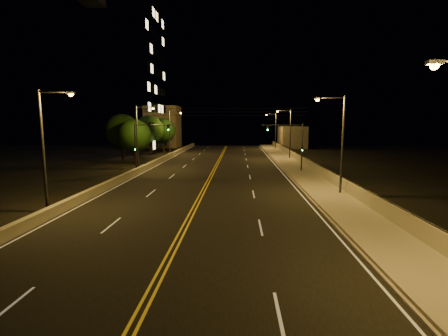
{
  "coord_description": "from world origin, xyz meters",
  "views": [
    {
      "loc": [
        3.15,
        -8.13,
        6.15
      ],
      "look_at": [
        2.0,
        18.0,
        2.5
      ],
      "focal_mm": 26.0,
      "sensor_mm": 36.0,
      "label": 1
    }
  ],
  "objects_px": {
    "streetlight_4": "(47,142)",
    "building_tower": "(96,81)",
    "traffic_signal_left": "(143,141)",
    "tree_3": "(163,131)",
    "streetlight_3": "(274,128)",
    "tree_1": "(122,131)",
    "streetlight_1": "(339,139)",
    "streetlight_5": "(139,133)",
    "streetlight_2": "(289,131)",
    "traffic_signal_right": "(294,142)",
    "tree_2": "(149,130)",
    "tree_0": "(134,136)",
    "streetlight_6": "(171,129)"
  },
  "relations": [
    {
      "from": "traffic_signal_right",
      "to": "tree_1",
      "type": "xyz_separation_m",
      "value": [
        -25.8,
        12.07,
        0.93
      ]
    },
    {
      "from": "tree_0",
      "to": "tree_3",
      "type": "distance_m",
      "value": 20.81
    },
    {
      "from": "streetlight_4",
      "to": "tree_3",
      "type": "xyz_separation_m",
      "value": [
        -2.95,
        47.11,
        -0.39
      ]
    },
    {
      "from": "tree_0",
      "to": "tree_1",
      "type": "bearing_deg",
      "value": 127.16
    },
    {
      "from": "streetlight_2",
      "to": "traffic_signal_left",
      "type": "relative_size",
      "value": 1.37
    },
    {
      "from": "traffic_signal_left",
      "to": "building_tower",
      "type": "relative_size",
      "value": 0.21
    },
    {
      "from": "streetlight_1",
      "to": "traffic_signal_right",
      "type": "xyz_separation_m",
      "value": [
        -1.5,
        12.97,
        -1.01
      ]
    },
    {
      "from": "streetlight_3",
      "to": "tree_1",
      "type": "xyz_separation_m",
      "value": [
        -27.3,
        -23.73,
        -0.09
      ]
    },
    {
      "from": "tree_0",
      "to": "streetlight_3",
      "type": "bearing_deg",
      "value": 49.74
    },
    {
      "from": "streetlight_4",
      "to": "streetlight_5",
      "type": "distance_m",
      "value": 20.82
    },
    {
      "from": "streetlight_4",
      "to": "building_tower",
      "type": "relative_size",
      "value": 0.28
    },
    {
      "from": "streetlight_2",
      "to": "traffic_signal_right",
      "type": "bearing_deg",
      "value": -95.98
    },
    {
      "from": "streetlight_1",
      "to": "building_tower",
      "type": "xyz_separation_m",
      "value": [
        -36.12,
        36.37,
        9.33
      ]
    },
    {
      "from": "streetlight_1",
      "to": "traffic_signal_left",
      "type": "distance_m",
      "value": 24.11
    },
    {
      "from": "streetlight_1",
      "to": "streetlight_4",
      "type": "distance_m",
      "value": 22.16
    },
    {
      "from": "streetlight_6",
      "to": "traffic_signal_right",
      "type": "relative_size",
      "value": 1.37
    },
    {
      "from": "tree_0",
      "to": "tree_2",
      "type": "bearing_deg",
      "value": 96.82
    },
    {
      "from": "traffic_signal_left",
      "to": "streetlight_4",
      "type": "bearing_deg",
      "value": -93.37
    },
    {
      "from": "streetlight_1",
      "to": "streetlight_2",
      "type": "xyz_separation_m",
      "value": [
        0.0,
        27.32,
        0.0
      ]
    },
    {
      "from": "traffic_signal_left",
      "to": "tree_3",
      "type": "xyz_separation_m",
      "value": [
        -4.05,
        28.39,
        0.62
      ]
    },
    {
      "from": "streetlight_3",
      "to": "building_tower",
      "type": "relative_size",
      "value": 0.28
    },
    {
      "from": "building_tower",
      "to": "streetlight_5",
      "type": "bearing_deg",
      "value": -55.34
    },
    {
      "from": "streetlight_3",
      "to": "tree_1",
      "type": "relative_size",
      "value": 1.1
    },
    {
      "from": "streetlight_5",
      "to": "streetlight_2",
      "type": "bearing_deg",
      "value": 29.77
    },
    {
      "from": "streetlight_3",
      "to": "tree_0",
      "type": "xyz_separation_m",
      "value": [
        -23.9,
        -28.21,
        -0.64
      ]
    },
    {
      "from": "building_tower",
      "to": "tree_2",
      "type": "distance_m",
      "value": 14.07
    },
    {
      "from": "tree_1",
      "to": "streetlight_4",
      "type": "bearing_deg",
      "value": -79.16
    },
    {
      "from": "streetlight_6",
      "to": "building_tower",
      "type": "bearing_deg",
      "value": 176.77
    },
    {
      "from": "traffic_signal_left",
      "to": "tree_2",
      "type": "distance_m",
      "value": 23.24
    },
    {
      "from": "streetlight_4",
      "to": "streetlight_5",
      "type": "bearing_deg",
      "value": 90.0
    },
    {
      "from": "streetlight_2",
      "to": "streetlight_4",
      "type": "relative_size",
      "value": 1.0
    },
    {
      "from": "traffic_signal_left",
      "to": "tree_3",
      "type": "height_order",
      "value": "tree_3"
    },
    {
      "from": "streetlight_2",
      "to": "streetlight_5",
      "type": "height_order",
      "value": "same"
    },
    {
      "from": "streetlight_1",
      "to": "traffic_signal_left",
      "type": "xyz_separation_m",
      "value": [
        -20.3,
        12.97,
        -1.01
      ]
    },
    {
      "from": "traffic_signal_left",
      "to": "building_tower",
      "type": "height_order",
      "value": "building_tower"
    },
    {
      "from": "streetlight_5",
      "to": "tree_0",
      "type": "bearing_deg",
      "value": 114.5
    },
    {
      "from": "tree_2",
      "to": "traffic_signal_left",
      "type": "bearing_deg",
      "value": -76.57
    },
    {
      "from": "streetlight_4",
      "to": "traffic_signal_right",
      "type": "height_order",
      "value": "streetlight_4"
    },
    {
      "from": "streetlight_4",
      "to": "streetlight_6",
      "type": "relative_size",
      "value": 1.0
    },
    {
      "from": "traffic_signal_left",
      "to": "streetlight_3",
      "type": "bearing_deg",
      "value": 60.45
    },
    {
      "from": "tree_2",
      "to": "tree_3",
      "type": "distance_m",
      "value": 5.96
    },
    {
      "from": "streetlight_3",
      "to": "traffic_signal_right",
      "type": "height_order",
      "value": "streetlight_3"
    },
    {
      "from": "streetlight_3",
      "to": "tree_1",
      "type": "distance_m",
      "value": 36.17
    },
    {
      "from": "traffic_signal_left",
      "to": "tree_0",
      "type": "bearing_deg",
      "value": 115.38
    },
    {
      "from": "streetlight_1",
      "to": "streetlight_5",
      "type": "xyz_separation_m",
      "value": [
        -21.4,
        15.08,
        0.0
      ]
    },
    {
      "from": "building_tower",
      "to": "tree_2",
      "type": "bearing_deg",
      "value": -4.4
    },
    {
      "from": "traffic_signal_right",
      "to": "tree_0",
      "type": "distance_m",
      "value": 23.65
    },
    {
      "from": "streetlight_2",
      "to": "traffic_signal_left",
      "type": "bearing_deg",
      "value": -144.75
    },
    {
      "from": "tree_0",
      "to": "tree_1",
      "type": "relative_size",
      "value": 0.88
    },
    {
      "from": "streetlight_3",
      "to": "tree_2",
      "type": "height_order",
      "value": "streetlight_3"
    }
  ]
}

